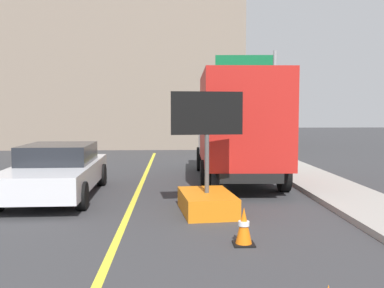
{
  "coord_description": "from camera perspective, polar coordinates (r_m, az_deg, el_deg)",
  "views": [
    {
      "loc": [
        1.0,
        0.64,
        2.27
      ],
      "look_at": [
        1.28,
        6.98,
        1.78
      ],
      "focal_mm": 40.36,
      "sensor_mm": 36.0,
      "label": 1
    }
  ],
  "objects": [
    {
      "name": "box_truck",
      "position": [
        13.95,
        6.05,
        2.55
      ],
      "size": [
        2.67,
        6.83,
        3.4
      ],
      "color": "black",
      "rests_on": "ground"
    },
    {
      "name": "pickup_car",
      "position": [
        12.06,
        -17.35,
        -3.32
      ],
      "size": [
        2.22,
        5.09,
        1.38
      ],
      "color": "silver",
      "rests_on": "ground"
    },
    {
      "name": "arrow_board_trailer",
      "position": [
        9.69,
        1.97,
        -6.27
      ],
      "size": [
        1.6,
        1.91,
        2.7
      ],
      "color": "orange",
      "rests_on": "ground"
    },
    {
      "name": "traffic_cone_mid_lane",
      "position": [
        7.49,
        6.86,
        -10.77
      ],
      "size": [
        0.36,
        0.36,
        0.65
      ],
      "color": "black",
      "rests_on": "ground"
    },
    {
      "name": "highway_guide_sign",
      "position": [
        19.96,
        8.64,
        7.62
      ],
      "size": [
        2.79,
        0.27,
        5.0
      ],
      "color": "gray",
      "rests_on": "ground"
    },
    {
      "name": "far_building_block",
      "position": [
        29.74,
        -9.3,
        8.36
      ],
      "size": [
        15.41,
        8.52,
        8.75
      ],
      "primitive_type": "cube",
      "color": "gray",
      "rests_on": "ground"
    }
  ]
}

